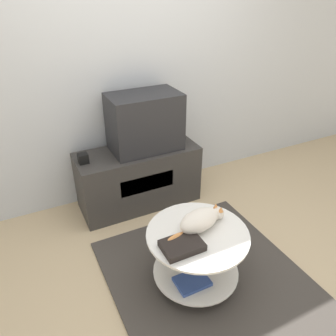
% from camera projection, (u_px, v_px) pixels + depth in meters
% --- Properties ---
extents(ground_plane, '(12.00, 12.00, 0.00)m').
position_uv_depth(ground_plane, '(209.00, 282.00, 2.47)').
color(ground_plane, tan).
extents(wall_back, '(8.00, 0.05, 2.60)m').
position_uv_depth(wall_back, '(129.00, 66.00, 3.00)').
color(wall_back, silver).
rests_on(wall_back, ground_plane).
extents(rug, '(1.40, 1.57, 0.02)m').
position_uv_depth(rug, '(209.00, 281.00, 2.47)').
color(rug, '#3D3833').
rests_on(rug, ground_plane).
extents(tv_stand, '(1.16, 0.46, 0.59)m').
position_uv_depth(tv_stand, '(139.00, 177.00, 3.22)').
color(tv_stand, '#33302D').
rests_on(tv_stand, ground_plane).
extents(tv, '(0.65, 0.40, 0.53)m').
position_uv_depth(tv, '(145.00, 122.00, 3.00)').
color(tv, '#232326').
rests_on(tv, tv_stand).
extents(speaker, '(0.08, 0.08, 0.08)m').
position_uv_depth(speaker, '(83.00, 158.00, 2.86)').
color(speaker, black).
rests_on(speaker, tv_stand).
extents(coffee_table, '(0.71, 0.71, 0.46)m').
position_uv_depth(coffee_table, '(196.00, 253.00, 2.32)').
color(coffee_table, '#B2B2B7').
rests_on(coffee_table, rug).
extents(dvd_box, '(0.26, 0.19, 0.05)m').
position_uv_depth(dvd_box, '(182.00, 245.00, 2.10)').
color(dvd_box, black).
rests_on(dvd_box, coffee_table).
extents(cat, '(0.51, 0.23, 0.14)m').
position_uv_depth(cat, '(200.00, 220.00, 2.25)').
color(cat, silver).
rests_on(cat, coffee_table).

